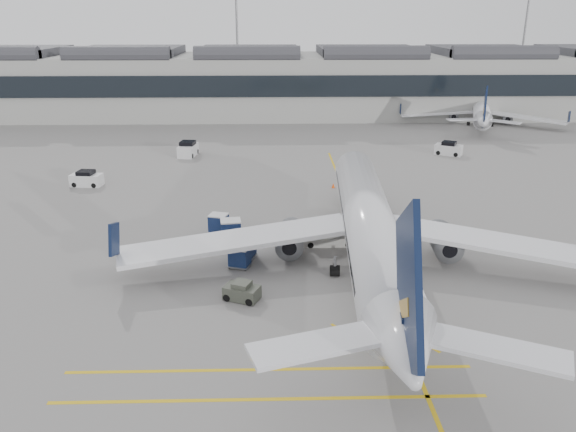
{
  "coord_description": "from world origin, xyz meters",
  "views": [
    {
      "loc": [
        2.35,
        -35.8,
        18.19
      ],
      "look_at": [
        3.38,
        3.44,
        4.0
      ],
      "focal_mm": 35.0,
      "sensor_mm": 36.0,
      "label": 1
    }
  ],
  "objects_px": {
    "ramp_agent_b": "(293,245)",
    "airliner_main": "(369,227)",
    "baggage_cart_a": "(240,256)",
    "belt_loader": "(327,237)",
    "pushback_tug": "(242,292)",
    "ramp_agent_a": "(292,240)"
  },
  "relations": [
    {
      "from": "ramp_agent_b",
      "to": "airliner_main",
      "type": "bearing_deg",
      "value": 139.55
    },
    {
      "from": "airliner_main",
      "to": "baggage_cart_a",
      "type": "distance_m",
      "value": 10.03
    },
    {
      "from": "belt_loader",
      "to": "ramp_agent_b",
      "type": "bearing_deg",
      "value": -142.71
    },
    {
      "from": "baggage_cart_a",
      "to": "ramp_agent_b",
      "type": "distance_m",
      "value": 4.66
    },
    {
      "from": "belt_loader",
      "to": "ramp_agent_b",
      "type": "height_order",
      "value": "belt_loader"
    },
    {
      "from": "belt_loader",
      "to": "ramp_agent_b",
      "type": "relative_size",
      "value": 2.86
    },
    {
      "from": "airliner_main",
      "to": "pushback_tug",
      "type": "height_order",
      "value": "airliner_main"
    },
    {
      "from": "belt_loader",
      "to": "ramp_agent_b",
      "type": "distance_m",
      "value": 3.69
    },
    {
      "from": "airliner_main",
      "to": "belt_loader",
      "type": "distance_m",
      "value": 5.73
    },
    {
      "from": "airliner_main",
      "to": "belt_loader",
      "type": "relative_size",
      "value": 7.99
    },
    {
      "from": "airliner_main",
      "to": "pushback_tug",
      "type": "relative_size",
      "value": 15.35
    },
    {
      "from": "baggage_cart_a",
      "to": "ramp_agent_b",
      "type": "bearing_deg",
      "value": 45.05
    },
    {
      "from": "belt_loader",
      "to": "pushback_tug",
      "type": "relative_size",
      "value": 1.92
    },
    {
      "from": "pushback_tug",
      "to": "baggage_cart_a",
      "type": "bearing_deg",
      "value": 117.72
    },
    {
      "from": "belt_loader",
      "to": "baggage_cart_a",
      "type": "bearing_deg",
      "value": -148.38
    },
    {
      "from": "baggage_cart_a",
      "to": "ramp_agent_a",
      "type": "bearing_deg",
      "value": 57.8
    },
    {
      "from": "airliner_main",
      "to": "belt_loader",
      "type": "bearing_deg",
      "value": 125.57
    },
    {
      "from": "ramp_agent_a",
      "to": "belt_loader",
      "type": "bearing_deg",
      "value": -0.05
    },
    {
      "from": "belt_loader",
      "to": "ramp_agent_a",
      "type": "distance_m",
      "value": 3.12
    },
    {
      "from": "airliner_main",
      "to": "ramp_agent_b",
      "type": "relative_size",
      "value": 22.81
    },
    {
      "from": "baggage_cart_a",
      "to": "pushback_tug",
      "type": "bearing_deg",
      "value": -67.38
    },
    {
      "from": "ramp_agent_a",
      "to": "pushback_tug",
      "type": "distance_m",
      "value": 9.32
    }
  ]
}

